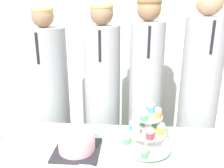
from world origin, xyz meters
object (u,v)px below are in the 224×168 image
at_px(cake_knife, 95,168).
at_px(student_1, 103,108).
at_px(student_3, 197,106).
at_px(cupcake_stand, 147,130).
at_px(student_2, 145,106).
at_px(student_0, 51,109).
at_px(round_cake, 77,141).

relative_size(cake_knife, student_1, 0.17).
relative_size(student_1, student_3, 0.95).
height_order(cupcake_stand, student_3, student_3).
bearing_deg(cake_knife, student_3, 66.60).
bearing_deg(cupcake_stand, student_3, 53.59).
xyz_separation_m(cake_knife, cupcake_stand, (0.27, 0.16, 0.14)).
relative_size(student_1, student_2, 0.98).
height_order(student_0, student_1, student_1).
bearing_deg(student_1, student_3, 0.00).
height_order(student_0, student_2, student_2).
bearing_deg(student_1, cake_knife, -86.71).
distance_m(student_0, student_2, 0.77).
height_order(cake_knife, student_1, student_1).
height_order(round_cake, student_3, student_3).
distance_m(cake_knife, student_0, 0.89).
bearing_deg(cake_knife, student_1, 113.06).
height_order(cake_knife, student_3, student_3).
bearing_deg(student_3, student_2, -180.00).
height_order(round_cake, student_0, student_0).
distance_m(round_cake, student_0, 0.70).
bearing_deg(cupcake_stand, student_1, 117.56).
distance_m(round_cake, student_1, 0.61).
bearing_deg(round_cake, student_1, 82.15).
bearing_deg(cupcake_stand, student_0, 141.47).
bearing_deg(student_0, student_2, -0.00).
distance_m(cupcake_stand, student_2, 0.60).
bearing_deg(student_3, cake_knife, -133.18).
height_order(student_1, student_3, student_3).
xyz_separation_m(student_1, student_3, (0.75, 0.00, 0.04)).
relative_size(cake_knife, student_0, 0.18).
distance_m(round_cake, student_2, 0.73).
relative_size(round_cake, student_1, 0.16).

